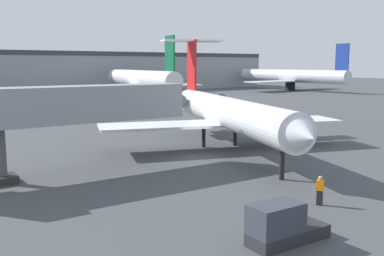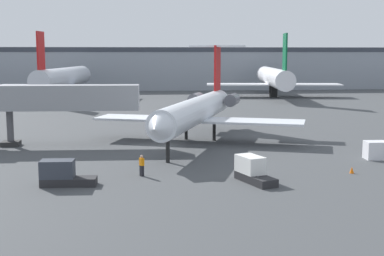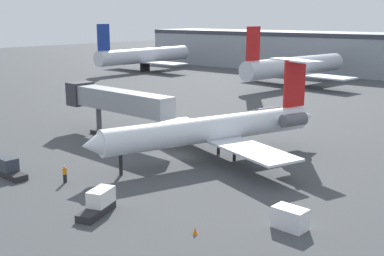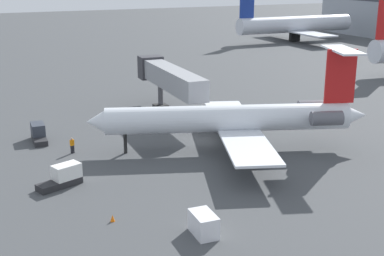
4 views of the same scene
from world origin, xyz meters
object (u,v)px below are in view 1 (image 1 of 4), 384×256
regional_jet (224,111)px  parked_airliner_east_mid (291,76)px  jet_bridge (44,107)px  ground_crew_marshaller (320,190)px  parked_airliner_centre (141,79)px  baggage_tug_lead (281,226)px

regional_jet → parked_airliner_east_mid: size_ratio=0.74×
jet_bridge → ground_crew_marshaller: 18.91m
jet_bridge → parked_airliner_centre: 71.22m
ground_crew_marshaller → parked_airliner_centre: 79.74m
regional_jet → baggage_tug_lead: (-11.92, -18.55, -2.73)m
ground_crew_marshaller → baggage_tug_lead: 6.29m
regional_jet → baggage_tug_lead: size_ratio=7.11×
baggage_tug_lead → parked_airliner_centre: parked_airliner_centre is taller
baggage_tug_lead → parked_airliner_centre: (35.01, 76.61, 3.46)m
regional_jet → jet_bridge: (-16.79, -0.94, 1.38)m
ground_crew_marshaller → parked_airliner_centre: bearing=68.5°
baggage_tug_lead → parked_airliner_east_mid: bearing=41.9°
ground_crew_marshaller → baggage_tug_lead: size_ratio=0.42×
regional_jet → jet_bridge: bearing=-176.8°
jet_bridge → parked_airliner_east_mid: bearing=33.2°
parked_airliner_centre → ground_crew_marshaller: bearing=-111.5°
regional_jet → parked_airliner_centre: size_ratio=0.82×
baggage_tug_lead → jet_bridge: bearing=105.5°
jet_bridge → parked_airliner_centre: size_ratio=0.53×
jet_bridge → ground_crew_marshaller: jet_bridge is taller
baggage_tug_lead → ground_crew_marshaller: bearing=23.5°
regional_jet → ground_crew_marshaller: (-6.16, -16.03, -2.71)m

